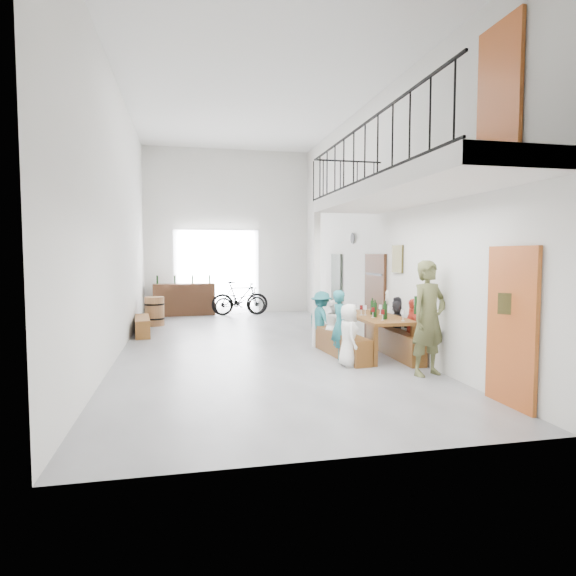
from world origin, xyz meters
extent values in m
plane|color=slate|center=(0.00, 0.00, 0.00)|extent=(12.00, 12.00, 0.00)
plane|color=silver|center=(0.00, 6.00, 2.75)|extent=(5.50, 0.00, 5.50)
plane|color=silver|center=(0.00, -6.00, 2.75)|extent=(5.50, 0.00, 5.50)
plane|color=silver|center=(-2.75, 0.00, 2.75)|extent=(0.00, 12.00, 12.00)
plane|color=silver|center=(2.75, 0.00, 2.75)|extent=(0.00, 12.00, 12.00)
plane|color=white|center=(0.00, 0.00, 5.50)|extent=(12.00, 12.00, 0.00)
cube|color=white|center=(-0.40, 5.94, 1.40)|extent=(2.80, 0.08, 2.80)
cube|color=#A3461A|center=(2.70, -4.90, 1.05)|extent=(0.06, 0.95, 2.10)
cube|color=#3D1F10|center=(2.70, -0.30, 1.00)|extent=(0.06, 1.10, 2.00)
cube|color=#2A3229|center=(2.70, 2.50, 1.00)|extent=(0.06, 0.80, 2.00)
cube|color=#A3461A|center=(2.70, -4.50, 4.10)|extent=(0.06, 0.90, 1.95)
cube|color=#403A19|center=(2.72, -1.40, 1.90)|extent=(0.04, 0.45, 0.55)
cylinder|color=white|center=(2.71, 1.20, 2.40)|extent=(0.04, 0.28, 0.28)
cube|color=white|center=(2.00, -3.20, 3.00)|extent=(1.50, 5.60, 0.25)
cube|color=black|center=(1.27, -3.20, 3.98)|extent=(0.03, 5.60, 0.03)
cube|color=black|center=(1.27, -3.20, 3.15)|extent=(0.03, 5.60, 0.03)
cube|color=black|center=(2.00, -0.42, 3.98)|extent=(1.50, 0.03, 0.03)
cube|color=white|center=(1.30, -0.45, 1.44)|extent=(0.14, 0.14, 2.88)
cube|color=brown|center=(2.20, -1.54, 0.76)|extent=(0.87, 2.12, 0.06)
cube|color=brown|center=(1.83, -2.44, 0.36)|extent=(0.08, 0.08, 0.73)
cube|color=brown|center=(2.56, -2.45, 0.36)|extent=(0.08, 0.08, 0.73)
cube|color=brown|center=(1.84, -0.62, 0.36)|extent=(0.08, 0.08, 0.73)
cube|color=brown|center=(2.57, -0.63, 0.36)|extent=(0.08, 0.08, 0.73)
cube|color=brown|center=(1.52, -1.49, 0.24)|extent=(0.51, 2.10, 0.48)
cube|color=brown|center=(2.57, -1.60, 0.26)|extent=(0.33, 2.26, 0.52)
cylinder|color=black|center=(2.10, -1.76, 0.97)|extent=(0.07, 0.07, 0.35)
cylinder|color=black|center=(2.21, -2.02, 0.97)|extent=(0.07, 0.07, 0.35)
cylinder|color=black|center=(2.16, -2.10, 0.97)|extent=(0.07, 0.07, 0.35)
cylinder|color=black|center=(2.20, -1.38, 0.97)|extent=(0.07, 0.07, 0.35)
cube|color=brown|center=(-2.50, 1.98, 0.22)|extent=(0.49, 1.58, 0.44)
cylinder|color=brown|center=(-2.30, 3.49, 0.40)|extent=(0.54, 0.54, 0.81)
cylinder|color=black|center=(-2.30, 3.49, 0.20)|extent=(0.55, 0.55, 0.05)
cylinder|color=black|center=(-2.30, 3.49, 0.61)|extent=(0.55, 0.55, 0.05)
cube|color=#3D1F10|center=(-1.49, 5.65, 0.52)|extent=(1.99, 0.65, 1.04)
cylinder|color=black|center=(-2.32, 5.57, 1.18)|extent=(0.06, 0.06, 0.28)
cylinder|color=black|center=(-1.77, 5.65, 1.18)|extent=(0.06, 0.06, 0.28)
cylinder|color=black|center=(-1.21, 5.65, 1.18)|extent=(0.06, 0.06, 0.28)
cylinder|color=black|center=(-0.65, 5.65, 1.18)|extent=(0.06, 0.06, 0.28)
imported|color=white|center=(1.38, -2.32, 0.56)|extent=(0.41, 0.58, 1.12)
imported|color=#236F76|center=(1.43, -1.67, 0.66)|extent=(0.34, 0.49, 1.31)
imported|color=white|center=(1.52, -1.11, 0.54)|extent=(0.43, 0.54, 1.08)
imported|color=#236F76|center=(1.39, -0.54, 0.60)|extent=(0.67, 0.88, 1.21)
imported|color=red|center=(2.76, -2.04, 0.58)|extent=(0.35, 0.71, 1.16)
imported|color=black|center=(2.76, -1.42, 0.58)|extent=(0.45, 1.10, 1.16)
imported|color=white|center=(2.85, -0.82, 0.63)|extent=(0.58, 0.72, 1.27)
imported|color=brown|center=(2.46, -3.18, 0.95)|extent=(0.80, 0.64, 1.89)
imported|color=#214D1D|center=(2.45, 0.75, 0.21)|extent=(0.47, 0.44, 0.41)
imported|color=black|center=(0.33, 5.44, 0.45)|extent=(1.80, 0.89, 0.91)
imported|color=black|center=(0.30, 5.29, 0.56)|extent=(1.86, 0.56, 1.11)
camera|label=1|loc=(-1.44, -10.35, 1.99)|focal=30.00mm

